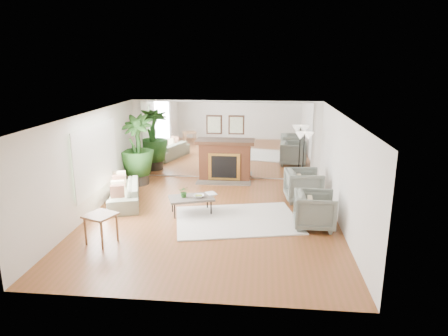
# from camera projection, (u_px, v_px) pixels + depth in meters

# --- Properties ---
(ground) EXTENTS (7.00, 7.00, 0.00)m
(ground) POSITION_uv_depth(u_px,v_px,m) (212.00, 218.00, 9.65)
(ground) COLOR brown
(ground) RESTS_ON ground
(wall_left) EXTENTS (0.02, 7.00, 2.50)m
(wall_left) POSITION_uv_depth(u_px,v_px,m) (88.00, 165.00, 9.61)
(wall_left) COLOR silver
(wall_left) RESTS_ON ground
(wall_right) EXTENTS (0.02, 7.00, 2.50)m
(wall_right) POSITION_uv_depth(u_px,v_px,m) (342.00, 172.00, 9.04)
(wall_right) COLOR silver
(wall_right) RESTS_ON ground
(wall_back) EXTENTS (6.00, 0.02, 2.50)m
(wall_back) POSITION_uv_depth(u_px,v_px,m) (225.00, 140.00, 12.69)
(wall_back) COLOR silver
(wall_back) RESTS_ON ground
(mirror_panel) EXTENTS (5.40, 0.04, 2.40)m
(mirror_panel) POSITION_uv_depth(u_px,v_px,m) (225.00, 140.00, 12.67)
(mirror_panel) COLOR silver
(mirror_panel) RESTS_ON wall_back
(window_panel) EXTENTS (0.04, 2.40, 1.50)m
(window_panel) POSITION_uv_depth(u_px,v_px,m) (96.00, 157.00, 9.97)
(window_panel) COLOR #B2E09E
(window_panel) RESTS_ON wall_left
(fireplace) EXTENTS (1.85, 0.83, 2.05)m
(fireplace) POSITION_uv_depth(u_px,v_px,m) (225.00, 160.00, 12.62)
(fireplace) COLOR brown
(fireplace) RESTS_ON ground
(area_rug) EXTENTS (3.23, 2.62, 0.03)m
(area_rug) POSITION_uv_depth(u_px,v_px,m) (237.00, 220.00, 9.52)
(area_rug) COLOR white
(area_rug) RESTS_ON ground
(coffee_table) EXTENTS (1.23, 0.95, 0.43)m
(coffee_table) POSITION_uv_depth(u_px,v_px,m) (191.00, 199.00, 9.85)
(coffee_table) COLOR #5E544A
(coffee_table) RESTS_ON ground
(sofa) EXTENTS (1.31, 2.09, 0.57)m
(sofa) POSITION_uv_depth(u_px,v_px,m) (124.00, 193.00, 10.57)
(sofa) COLOR gray
(sofa) RESTS_ON ground
(armchair_back) EXTENTS (1.03, 1.01, 0.86)m
(armchair_back) POSITION_uv_depth(u_px,v_px,m) (303.00, 185.00, 10.77)
(armchair_back) COLOR slate
(armchair_back) RESTS_ON ground
(armchair_front) EXTENTS (0.94, 0.91, 0.83)m
(armchair_front) POSITION_uv_depth(u_px,v_px,m) (315.00, 210.00, 9.02)
(armchair_front) COLOR slate
(armchair_front) RESTS_ON ground
(side_table) EXTENTS (0.72, 0.72, 0.63)m
(side_table) POSITION_uv_depth(u_px,v_px,m) (101.00, 219.00, 8.21)
(side_table) COLOR brown
(side_table) RESTS_ON ground
(potted_ficus) EXTENTS (1.20, 1.20, 2.15)m
(potted_ficus) POSITION_uv_depth(u_px,v_px,m) (137.00, 148.00, 12.07)
(potted_ficus) COLOR #29251E
(potted_ficus) RESTS_ON ground
(floor_lamp) EXTENTS (0.54, 0.30, 1.66)m
(floor_lamp) POSITION_uv_depth(u_px,v_px,m) (304.00, 140.00, 11.76)
(floor_lamp) COLOR black
(floor_lamp) RESTS_ON ground
(tabletop_plant) EXTENTS (0.27, 0.24, 0.28)m
(tabletop_plant) POSITION_uv_depth(u_px,v_px,m) (184.00, 192.00, 9.80)
(tabletop_plant) COLOR #2F5A21
(tabletop_plant) RESTS_ON coffee_table
(fruit_bowl) EXTENTS (0.30, 0.30, 0.07)m
(fruit_bowl) POSITION_uv_depth(u_px,v_px,m) (199.00, 196.00, 9.82)
(fruit_bowl) COLOR brown
(fruit_bowl) RESTS_ON coffee_table
(book) EXTENTS (0.35, 0.38, 0.02)m
(book) POSITION_uv_depth(u_px,v_px,m) (207.00, 194.00, 10.03)
(book) COLOR brown
(book) RESTS_ON coffee_table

